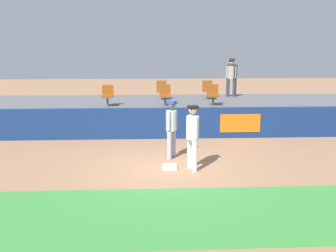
% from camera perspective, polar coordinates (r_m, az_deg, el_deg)
% --- Properties ---
extents(ground_plane, '(60.00, 60.00, 0.00)m').
position_cam_1_polar(ground_plane, '(10.64, -0.03, -6.35)').
color(ground_plane, '#936B4C').
extents(grass_foreground_strip, '(18.00, 2.80, 0.01)m').
position_cam_1_polar(grass_foreground_strip, '(7.85, 1.04, -13.22)').
color(grass_foreground_strip, '#388438').
rests_on(grass_foreground_strip, ground_plane).
extents(first_base, '(0.40, 0.40, 0.08)m').
position_cam_1_polar(first_base, '(10.59, 0.26, -6.22)').
color(first_base, white).
rests_on(first_base, ground_plane).
extents(player_fielder_home, '(0.43, 0.59, 1.80)m').
position_cam_1_polar(player_fielder_home, '(10.22, 3.76, -1.07)').
color(player_fielder_home, white).
rests_on(player_fielder_home, ground_plane).
extents(player_runner_visitor, '(0.45, 0.45, 1.76)m').
position_cam_1_polar(player_runner_visitor, '(11.30, 0.53, 0.10)').
color(player_runner_visitor, '#9EA3AD').
rests_on(player_runner_visitor, ground_plane).
extents(field_wall, '(18.00, 0.26, 1.14)m').
position_cam_1_polar(field_wall, '(13.86, -0.65, 0.42)').
color(field_wall, navy).
rests_on(field_wall, ground_plane).
extents(bleacher_platform, '(18.00, 4.80, 1.00)m').
position_cam_1_polar(bleacher_platform, '(16.40, -1.03, 1.99)').
color(bleacher_platform, '#59595E').
rests_on(bleacher_platform, ground_plane).
extents(seat_front_right, '(0.46, 0.44, 0.84)m').
position_cam_1_polar(seat_front_right, '(15.34, 6.86, 4.89)').
color(seat_front_right, '#4C4C51').
rests_on(seat_front_right, bleacher_platform).
extents(seat_front_center, '(0.45, 0.44, 0.84)m').
position_cam_1_polar(seat_front_center, '(15.14, -0.45, 4.88)').
color(seat_front_center, '#4C4C51').
rests_on(seat_front_center, bleacher_platform).
extents(seat_back_right, '(0.46, 0.44, 0.84)m').
position_cam_1_polar(seat_back_right, '(17.12, 6.05, 5.64)').
color(seat_back_right, '#4C4C51').
rests_on(seat_back_right, bleacher_platform).
extents(seat_back_center, '(0.45, 0.44, 0.84)m').
position_cam_1_polar(seat_back_center, '(16.93, -0.98, 5.63)').
color(seat_back_center, '#4C4C51').
rests_on(seat_back_center, bleacher_platform).
extents(seat_front_left, '(0.46, 0.44, 0.84)m').
position_cam_1_polar(seat_front_left, '(15.23, -9.18, 4.77)').
color(seat_front_left, '#4C4C51').
rests_on(seat_front_left, bleacher_platform).
extents(spectator_hooded, '(0.51, 0.36, 1.81)m').
position_cam_1_polar(spectator_hooded, '(18.19, 9.69, 7.74)').
color(spectator_hooded, '#33384C').
rests_on(spectator_hooded, bleacher_platform).
extents(spectator_capped, '(0.48, 0.38, 1.73)m').
position_cam_1_polar(spectator_capped, '(18.15, 9.59, 7.58)').
color(spectator_capped, '#33384C').
rests_on(spectator_capped, bleacher_platform).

